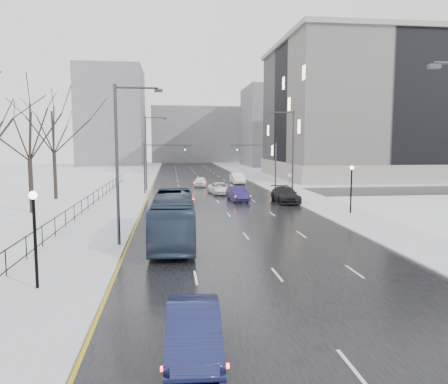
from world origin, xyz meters
name	(u,v)px	position (x,y,z in m)	size (l,w,h in m)	color
road	(204,184)	(0.00, 60.00, 0.02)	(16.00, 150.00, 0.04)	black
cross_road	(211,193)	(0.00, 48.00, 0.02)	(130.00, 10.00, 0.04)	black
sidewalk_left	(136,185)	(-10.50, 60.00, 0.08)	(5.00, 150.00, 0.16)	silver
sidewalk_right	(270,183)	(10.50, 60.00, 0.08)	(5.00, 150.00, 0.16)	silver
park_strip	(71,186)	(-20.00, 60.00, 0.06)	(14.00, 150.00, 0.12)	white
tree_park_d	(32,214)	(-17.80, 34.00, 0.00)	(8.75, 8.75, 12.50)	black
tree_park_e	(56,200)	(-18.20, 44.00, 0.00)	(9.45, 9.45, 13.50)	black
iron_fence	(77,210)	(-13.00, 30.00, 0.91)	(0.06, 70.00, 1.30)	black
streetlight_r_mid	(291,151)	(8.17, 40.00, 5.62)	(2.95, 0.25, 10.00)	#2D2D33
streetlight_l_near	(121,157)	(-8.17, 20.00, 5.62)	(2.95, 0.25, 10.00)	#2D2D33
streetlight_l_far	(148,149)	(-8.17, 52.00, 5.62)	(2.95, 0.25, 10.00)	#2D2D33
lamppost_l	(34,225)	(-11.00, 12.00, 2.94)	(0.36, 0.36, 4.28)	black
lamppost_r_mid	(351,182)	(11.00, 30.00, 2.94)	(0.36, 0.36, 4.28)	black
mast_signal_right	(268,161)	(7.33, 48.00, 4.11)	(6.10, 0.33, 6.50)	#2D2D33
mast_signal_left	(153,162)	(-7.33, 48.00, 4.11)	(6.10, 0.33, 6.50)	#2D2D33
no_uturn_sign	(290,177)	(9.20, 44.00, 2.30)	(0.60, 0.06, 2.70)	#2D2D33
civic_building	(383,118)	(35.00, 72.00, 11.21)	(41.00, 31.00, 24.80)	gray
bldg_far_right	(287,127)	(28.00, 115.00, 11.00)	(24.00, 20.00, 22.00)	slate
bldg_far_left	(112,117)	(-22.00, 125.00, 14.00)	(18.00, 22.00, 28.00)	slate
bldg_far_center	(198,135)	(4.00, 140.00, 9.00)	(30.00, 18.00, 18.00)	slate
sedan_left_near	(193,331)	(-4.50, 5.34, 0.81)	(1.63, 4.68, 1.54)	#171D47
bus	(173,218)	(-5.02, 20.89, 1.61)	(2.63, 11.25, 3.13)	#27374C
sedan_center_near	(187,197)	(-3.50, 38.75, 0.71)	(1.58, 3.94, 1.34)	silver
sedan_right_near	(238,194)	(2.25, 40.38, 0.82)	(1.66, 4.76, 1.57)	#1E1A4F
sedan_right_cross	(220,188)	(1.02, 47.13, 0.75)	(2.35, 5.09, 1.41)	white
sedan_right_far	(285,195)	(7.20, 38.45, 0.88)	(2.35, 5.78, 1.68)	black
sedan_center_far	(200,182)	(-0.81, 56.96, 0.76)	(1.70, 4.24, 1.44)	white
sedan_right_distant	(237,178)	(5.30, 60.51, 0.89)	(1.80, 5.17, 1.70)	white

